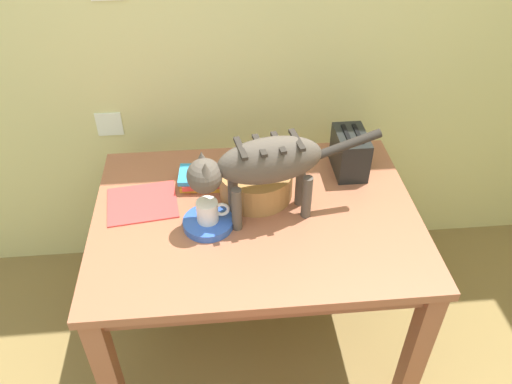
% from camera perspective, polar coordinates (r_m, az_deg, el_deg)
% --- Properties ---
extents(wall_rear, '(4.84, 0.11, 2.50)m').
position_cam_1_polar(wall_rear, '(2.17, -3.94, 19.53)').
color(wall_rear, '#D6D189').
rests_on(wall_rear, ground_plane).
extents(dining_table, '(1.20, 0.88, 0.72)m').
position_cam_1_polar(dining_table, '(1.94, 0.00, -4.35)').
color(dining_table, '#9D5B40').
rests_on(dining_table, ground_plane).
extents(cat, '(0.68, 0.20, 0.33)m').
position_cam_1_polar(cat, '(1.72, 0.57, 3.03)').
color(cat, '#52483E').
rests_on(cat, dining_table).
extents(saucer_bowl, '(0.18, 0.18, 0.03)m').
position_cam_1_polar(saucer_bowl, '(1.83, -5.38, -3.46)').
color(saucer_bowl, blue).
rests_on(saucer_bowl, dining_table).
extents(coffee_mug, '(0.12, 0.08, 0.08)m').
position_cam_1_polar(coffee_mug, '(1.79, -5.36, -2.14)').
color(coffee_mug, white).
rests_on(coffee_mug, saucer_bowl).
extents(magazine, '(0.29, 0.26, 0.01)m').
position_cam_1_polar(magazine, '(1.97, -12.64, -1.19)').
color(magazine, '#E33E3C').
rests_on(magazine, dining_table).
extents(book_stack, '(0.17, 0.15, 0.06)m').
position_cam_1_polar(book_stack, '(2.01, -6.24, 1.57)').
color(book_stack, gold).
rests_on(book_stack, dining_table).
extents(wicker_basket, '(0.28, 0.28, 0.11)m').
position_cam_1_polar(wicker_basket, '(1.93, -0.01, 1.12)').
color(wicker_basket, '#AB7741').
rests_on(wicker_basket, dining_table).
extents(toaster, '(0.12, 0.20, 0.18)m').
position_cam_1_polar(toaster, '(2.08, 10.49, 4.39)').
color(toaster, black).
rests_on(toaster, dining_table).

